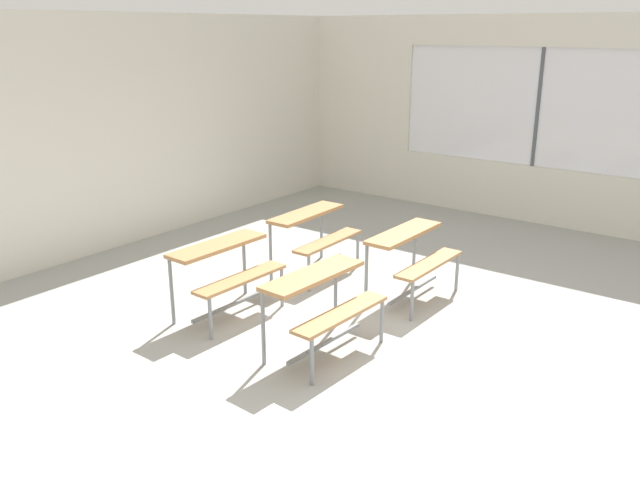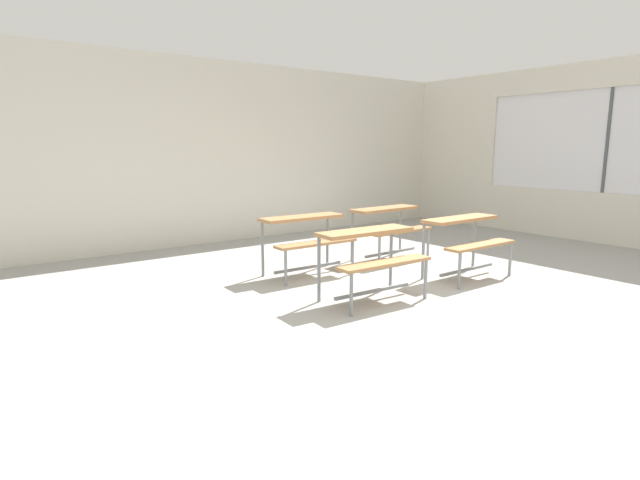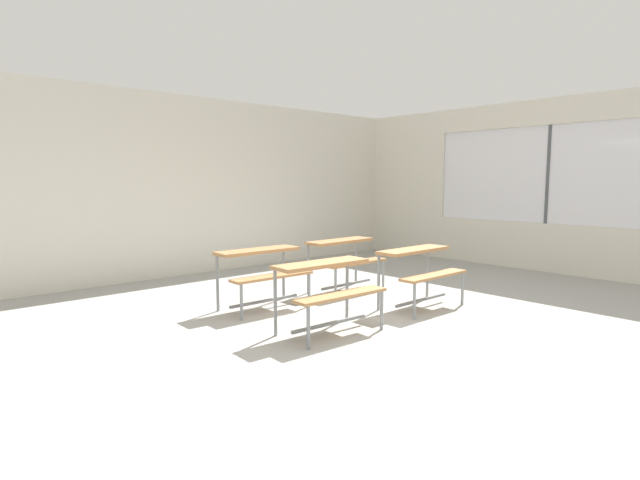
# 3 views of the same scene
# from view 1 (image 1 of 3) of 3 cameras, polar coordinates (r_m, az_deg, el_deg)

# --- Properties ---
(ground) EXTENTS (10.00, 9.00, 0.05)m
(ground) POSITION_cam_1_polar(r_m,az_deg,el_deg) (6.02, 5.35, -10.10)
(ground) COLOR #9E9E99
(wall_back) EXTENTS (10.00, 0.12, 3.00)m
(wall_back) POSITION_cam_1_polar(r_m,az_deg,el_deg) (8.65, -20.78, 8.22)
(wall_back) COLOR silver
(wall_back) RESTS_ON ground
(wall_right) EXTENTS (0.12, 9.00, 3.00)m
(wall_right) POSITION_cam_1_polar(r_m,az_deg,el_deg) (9.99, 21.85, 8.97)
(wall_right) COLOR silver
(wall_right) RESTS_ON ground
(desk_bench_r0c0) EXTENTS (1.13, 0.64, 0.74)m
(desk_bench_r0c0) POSITION_cam_1_polar(r_m,az_deg,el_deg) (5.77, 0.22, -4.80)
(desk_bench_r0c0) COLOR #A87547
(desk_bench_r0c0) RESTS_ON ground
(desk_bench_r0c1) EXTENTS (1.10, 0.60, 0.74)m
(desk_bench_r0c1) POSITION_cam_1_polar(r_m,az_deg,el_deg) (7.01, 8.07, -0.78)
(desk_bench_r0c1) COLOR #A87547
(desk_bench_r0c1) RESTS_ON ground
(desk_bench_r1c0) EXTENTS (1.12, 0.62, 0.74)m
(desk_bench_r1c0) POSITION_cam_1_polar(r_m,az_deg,el_deg) (6.61, -8.25, -1.96)
(desk_bench_r1c0) COLOR #A87547
(desk_bench_r1c0) RESTS_ON ground
(desk_bench_r1c1) EXTENTS (1.11, 0.61, 0.74)m
(desk_bench_r1c1) POSITION_cam_1_polar(r_m,az_deg,el_deg) (7.67, -0.55, 1.07)
(desk_bench_r1c1) COLOR #A87547
(desk_bench_r1c1) RESTS_ON ground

